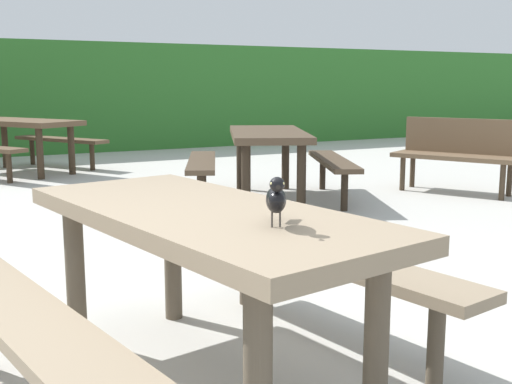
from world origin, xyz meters
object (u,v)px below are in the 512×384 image
picnic_table_mid_left (20,133)px  park_bench_side (458,150)px  bird_grackle (276,198)px  picnic_table_foreground (203,252)px  picnic_table_mid_right (268,148)px

picnic_table_mid_left → park_bench_side: 5.79m
bird_grackle → picnic_table_mid_left: size_ratio=0.12×
picnic_table_foreground → bird_grackle: size_ratio=7.41×
picnic_table_foreground → picnic_table_mid_left: same height
picnic_table_mid_left → picnic_table_mid_right: bearing=-58.9°
bird_grackle → picnic_table_mid_right: bearing=61.8°
bird_grackle → park_bench_side: bird_grackle is taller
picnic_table_mid_left → bird_grackle: bearing=-90.7°
picnic_table_foreground → picnic_table_mid_right: bearing=57.9°
bird_grackle → park_bench_side: size_ratio=0.19×
picnic_table_mid_right → park_bench_side: park_bench_side is taller
picnic_table_foreground → park_bench_side: size_ratio=1.37×
bird_grackle → picnic_table_mid_left: (0.09, 7.41, -0.29)m
picnic_table_mid_right → park_bench_side: (2.15, -0.58, -0.07)m
park_bench_side → picnic_table_foreground: bearing=-145.8°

